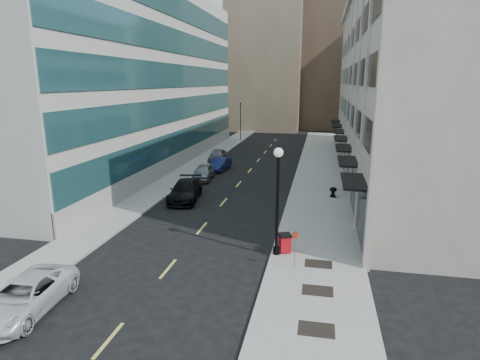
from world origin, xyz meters
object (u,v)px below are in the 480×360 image
at_px(trash_bin, 285,242).
at_px(urn_planter, 333,191).
at_px(car_black_pickup, 185,191).
at_px(car_white_van, 25,296).
at_px(sign_post, 295,243).
at_px(car_blue_sedan, 220,164).
at_px(car_grey_sedan, 217,155).
at_px(car_silver_sedan, 203,172).
at_px(lamppost, 278,192).
at_px(traffic_signal, 240,105).

relative_size(trash_bin, urn_planter, 1.30).
bearing_deg(car_black_pickup, urn_planter, 5.47).
relative_size(car_white_van, sign_post, 2.42).
bearing_deg(car_blue_sedan, car_grey_sedan, 112.26).
bearing_deg(car_silver_sedan, trash_bin, -64.25).
bearing_deg(sign_post, car_silver_sedan, 117.20).
distance_m(car_white_van, sign_post, 12.31).
height_order(car_black_pickup, sign_post, sign_post).
bearing_deg(trash_bin, lamppost, -164.54).
height_order(car_white_van, car_silver_sedan, car_silver_sedan).
relative_size(car_blue_sedan, urn_planter, 4.95).
distance_m(car_black_pickup, car_blue_sedan, 11.57).
relative_size(trash_bin, lamppost, 0.18).
relative_size(car_silver_sedan, sign_post, 2.02).
bearing_deg(traffic_signal, sign_post, -75.19).
height_order(car_silver_sedan, sign_post, sign_post).
bearing_deg(sign_post, car_grey_sedan, 110.03).
bearing_deg(car_blue_sedan, car_white_van, -88.27).
distance_m(traffic_signal, car_white_van, 51.18).
relative_size(traffic_signal, car_silver_sedan, 1.62).
height_order(trash_bin, urn_planter, trash_bin).
height_order(car_black_pickup, car_grey_sedan, car_black_pickup).
xyz_separation_m(car_black_pickup, urn_planter, (11.80, 2.79, -0.14)).
height_order(traffic_signal, car_grey_sedan, traffic_signal).
height_order(car_blue_sedan, urn_planter, car_blue_sedan).
xyz_separation_m(car_silver_sedan, urn_planter, (12.36, -4.23, -0.08)).
relative_size(traffic_signal, trash_bin, 6.47).
relative_size(car_black_pickup, car_silver_sedan, 1.26).
relative_size(traffic_signal, car_white_van, 1.36).
distance_m(traffic_signal, car_silver_sedan, 27.51).
relative_size(car_grey_sedan, urn_planter, 5.30).
relative_size(traffic_signal, car_black_pickup, 1.28).
bearing_deg(car_black_pickup, car_silver_sedan, 86.70).
height_order(car_blue_sedan, trash_bin, car_blue_sedan).
height_order(traffic_signal, car_blue_sedan, traffic_signal).
distance_m(traffic_signal, car_black_pickup, 34.45).
height_order(sign_post, urn_planter, sign_post).
xyz_separation_m(traffic_signal, sign_post, (11.90, -45.01, -4.18)).
distance_m(car_silver_sedan, trash_bin, 18.66).
height_order(car_grey_sedan, lamppost, lamppost).
xyz_separation_m(trash_bin, sign_post, (0.67, -1.94, 0.81)).
distance_m(car_white_van, trash_bin, 12.79).
distance_m(car_silver_sedan, lamppost, 18.96).
height_order(car_silver_sedan, car_blue_sedan, car_silver_sedan).
bearing_deg(sign_post, lamppost, 122.06).
relative_size(car_blue_sedan, sign_post, 1.93).
distance_m(car_black_pickup, car_grey_sedan, 16.24).
bearing_deg(lamppost, car_black_pickup, 132.20).
distance_m(car_white_van, car_grey_sedan, 33.08).
xyz_separation_m(car_black_pickup, car_grey_sedan, (-1.51, 16.17, -0.04)).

